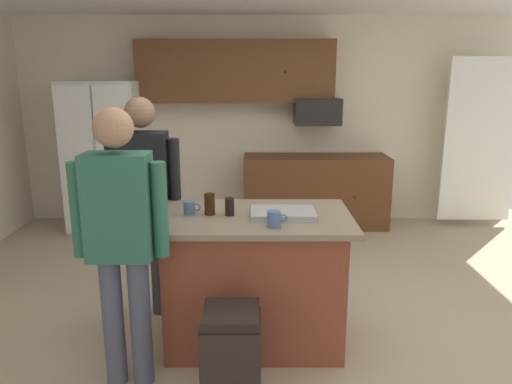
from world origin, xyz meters
TOP-DOWN VIEW (x-y plane):
  - floor at (0.00, 0.00)m, footprint 7.04×7.04m
  - back_wall at (0.00, 2.80)m, footprint 6.40×0.10m
  - french_door_window_panel at (2.60, 2.40)m, footprint 0.90×0.06m
  - cabinet_run_upper at (-0.40, 2.60)m, footprint 2.40×0.38m
  - cabinet_run_lower at (0.60, 2.48)m, footprint 1.80×0.63m
  - refrigerator at (-2.00, 2.38)m, footprint 0.89×0.76m
  - microwave_over_range at (0.60, 2.50)m, footprint 0.56×0.40m
  - kitchen_island at (-0.16, -0.28)m, footprint 1.35×0.85m
  - person_guest_left at (-1.02, 0.14)m, footprint 0.57×0.23m
  - person_host_foreground at (-0.95, -0.77)m, footprint 0.57×0.23m
  - mug_ceramic_white at (-0.61, -0.26)m, footprint 0.12×0.08m
  - tumbler_amber at (-0.33, -0.29)m, footprint 0.06×0.06m
  - glass_short_whisky at (-0.47, -0.27)m, footprint 0.07×0.07m
  - mug_blue_stoneware at (-0.03, -0.54)m, footprint 0.13×0.09m
  - serving_tray at (0.03, -0.31)m, footprint 0.44×0.30m
  - trash_bin at (-0.29, -0.98)m, footprint 0.34×0.34m

SIDE VIEW (x-z plane):
  - floor at x=0.00m, z-range 0.00..0.00m
  - trash_bin at x=-0.29m, z-range 0.00..0.61m
  - cabinet_run_lower at x=0.60m, z-range 0.00..0.90m
  - kitchen_island at x=-0.16m, z-range 0.01..0.97m
  - refrigerator at x=-2.00m, z-range 0.00..1.82m
  - serving_tray at x=0.03m, z-range 0.96..1.00m
  - person_host_foreground at x=-0.95m, z-range 0.14..1.87m
  - mug_ceramic_white at x=-0.61m, z-range 0.96..1.05m
  - mug_blue_stoneware at x=-0.03m, z-range 0.96..1.07m
  - person_guest_left at x=-1.02m, z-range 0.14..1.89m
  - tumbler_amber at x=-0.33m, z-range 0.96..1.08m
  - glass_short_whisky at x=-0.47m, z-range 0.96..1.11m
  - french_door_window_panel at x=2.60m, z-range 0.10..2.10m
  - back_wall at x=0.00m, z-range 0.00..2.60m
  - microwave_over_range at x=0.60m, z-range 1.29..1.61m
  - cabinet_run_upper at x=-0.40m, z-range 1.55..2.30m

